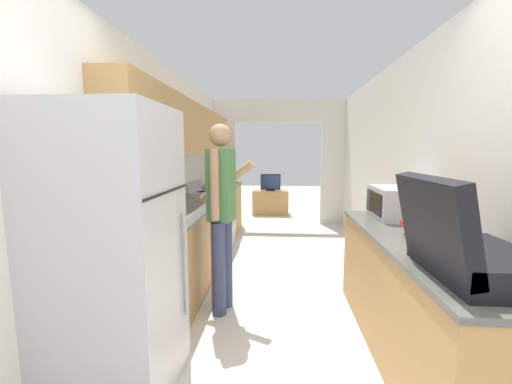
{
  "coord_description": "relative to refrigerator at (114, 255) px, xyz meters",
  "views": [
    {
      "loc": [
        0.02,
        -1.11,
        1.51
      ],
      "look_at": [
        -0.26,
        2.74,
        0.99
      ],
      "focal_mm": 22.0,
      "sensor_mm": 36.0,
      "label": 1
    }
  ],
  "objects": [
    {
      "name": "wall_left",
      "position": [
        -0.3,
        1.8,
        0.59
      ],
      "size": [
        0.38,
        7.65,
        2.5
      ],
      "color": "silver",
      "rests_on": "ground_plane"
    },
    {
      "name": "wall_right",
      "position": [
        2.32,
        1.38,
        0.37
      ],
      "size": [
        0.06,
        7.65,
        2.5
      ],
      "color": "silver",
      "rests_on": "ground_plane"
    },
    {
      "name": "wall_far_with_doorway",
      "position": [
        0.97,
        4.64,
        0.57
      ],
      "size": [
        3.04,
        0.06,
        2.5
      ],
      "color": "silver",
      "rests_on": "ground_plane"
    },
    {
      "name": "counter_left",
      "position": [
        -0.05,
        2.24,
        -0.44
      ],
      "size": [
        0.62,
        4.04,
        0.88
      ],
      "color": "#B2844C",
      "rests_on": "ground_plane"
    },
    {
      "name": "counter_right",
      "position": [
        1.99,
        0.45,
        -0.44
      ],
      "size": [
        0.62,
        2.1,
        0.88
      ],
      "color": "#B2844C",
      "rests_on": "ground_plane"
    },
    {
      "name": "refrigerator",
      "position": [
        0.0,
        0.0,
        0.0
      ],
      "size": [
        0.73,
        0.7,
        1.76
      ],
      "color": "#B7B7BC",
      "rests_on": "ground_plane"
    },
    {
      "name": "range_oven",
      "position": [
        -0.04,
        3.0,
        -0.43
      ],
      "size": [
        0.66,
        0.74,
        1.02
      ],
      "color": "#B7B7BC",
      "rests_on": "ground_plane"
    },
    {
      "name": "person",
      "position": [
        0.47,
        1.02,
        0.06
      ],
      "size": [
        0.56,
        0.43,
        1.74
      ],
      "rotation": [
        0.0,
        0.0,
        1.36
      ],
      "color": "#384266",
      "rests_on": "ground_plane"
    },
    {
      "name": "suitcase",
      "position": [
        1.91,
        -0.19,
        0.15
      ],
      "size": [
        0.54,
        0.65,
        0.5
      ],
      "color": "black",
      "rests_on": "counter_right"
    },
    {
      "name": "microwave",
      "position": [
        2.07,
        1.17,
        0.15
      ],
      "size": [
        0.4,
        0.52,
        0.28
      ],
      "color": "#B7B7BC",
      "rests_on": "counter_right"
    },
    {
      "name": "book_stack",
      "position": [
        2.02,
        0.5,
        0.05
      ],
      "size": [
        0.26,
        0.29,
        0.1
      ],
      "color": "white",
      "rests_on": "counter_right"
    },
    {
      "name": "tv_cabinet",
      "position": [
        0.8,
        5.54,
        -0.6
      ],
      "size": [
        0.83,
        0.42,
        0.56
      ],
      "color": "#B2844C",
      "rests_on": "ground_plane"
    },
    {
      "name": "television",
      "position": [
        0.8,
        5.5,
        -0.13
      ],
      "size": [
        0.46,
        0.16,
        0.39
      ],
      "color": "black",
      "rests_on": "tv_cabinet"
    },
    {
      "name": "knife",
      "position": [
        -0.08,
        3.63,
        0.01
      ],
      "size": [
        0.15,
        0.31,
        0.02
      ],
      "rotation": [
        0.0,
        0.0,
        -0.61
      ],
      "color": "#B7B7BC",
      "rests_on": "counter_left"
    }
  ]
}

